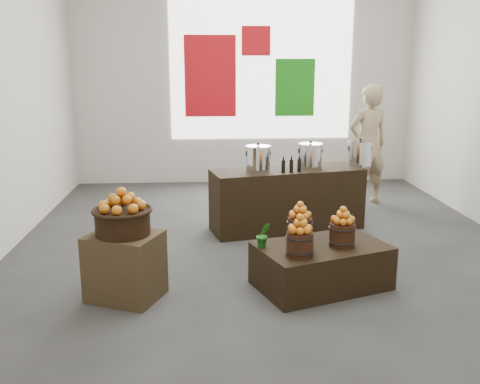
{
  "coord_description": "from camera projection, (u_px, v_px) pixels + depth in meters",
  "views": [
    {
      "loc": [
        -0.71,
        -6.1,
        2.14
      ],
      "look_at": [
        -0.33,
        -0.4,
        0.75
      ],
      "focal_mm": 40.0,
      "sensor_mm": 36.0,
      "label": 1
    }
  ],
  "objects": [
    {
      "name": "deco_red_upper",
      "position": [
        256.0,
        41.0,
        9.25
      ],
      "size": [
        0.5,
        0.04,
        0.5
      ],
      "primitive_type": "cube",
      "color": "#B70E14",
      "rests_on": "back_wall"
    },
    {
      "name": "apples_in_bucket_front_right",
      "position": [
        343.0,
        215.0,
        5.06
      ],
      "size": [
        0.18,
        0.18,
        0.16
      ],
      "primitive_type": null,
      "color": "#AD2105",
      "rests_on": "apple_bucket_front_right"
    },
    {
      "name": "deco_green_right",
      "position": [
        295.0,
        88.0,
        9.49
      ],
      "size": [
        0.7,
        0.04,
        1.0
      ],
      "primitive_type": "cube",
      "color": "#197A13",
      "rests_on": "back_wall"
    },
    {
      "name": "display_table",
      "position": [
        321.0,
        266.0,
        5.2
      ],
      "size": [
        1.41,
        1.13,
        0.42
      ],
      "primitive_type": "cube",
      "rotation": [
        0.0,
        0.0,
        0.35
      ],
      "color": "black",
      "rests_on": "ground"
    },
    {
      "name": "ground",
      "position": [
        265.0,
        244.0,
        6.47
      ],
      "size": [
        7.0,
        7.0,
        0.0
      ],
      "primitive_type": "plane",
      "color": "#3D3D3B",
      "rests_on": "ground"
    },
    {
      "name": "apples_in_basket",
      "position": [
        121.0,
        199.0,
        4.78
      ],
      "size": [
        0.39,
        0.39,
        0.21
      ],
      "primitive_type": null,
      "color": "#AD2105",
      "rests_on": "wicker_basket"
    },
    {
      "name": "stock_pot_right",
      "position": [
        359.0,
        154.0,
        7.12
      ],
      "size": [
        0.3,
        0.3,
        0.3
      ],
      "primitive_type": "cylinder",
      "color": "silver",
      "rests_on": "counter"
    },
    {
      "name": "shopper",
      "position": [
        367.0,
        145.0,
        8.11
      ],
      "size": [
        0.76,
        0.6,
        1.83
      ],
      "primitive_type": "imported",
      "rotation": [
        0.0,
        0.0,
        3.41
      ],
      "color": "#9B855F",
      "rests_on": "ground"
    },
    {
      "name": "apple_bucket_front_right",
      "position": [
        342.0,
        235.0,
        5.11
      ],
      "size": [
        0.24,
        0.24,
        0.23
      ],
      "primitive_type": "cylinder",
      "color": "#32180D",
      "rests_on": "display_table"
    },
    {
      "name": "back_opening",
      "position": [
        261.0,
        70.0,
        9.39
      ],
      "size": [
        3.2,
        0.02,
        2.4
      ],
      "primitive_type": "cube",
      "color": "white",
      "rests_on": "back_wall"
    },
    {
      "name": "herb_garnish_left",
      "position": [
        263.0,
        235.0,
        5.07
      ],
      "size": [
        0.15,
        0.13,
        0.25
      ],
      "primitive_type": "imported",
      "rotation": [
        0.0,
        0.0,
        0.19
      ],
      "color": "#1A6A16",
      "rests_on": "display_table"
    },
    {
      "name": "apple_bucket_front_left",
      "position": [
        300.0,
        244.0,
        4.84
      ],
      "size": [
        0.24,
        0.24,
        0.23
      ],
      "primitive_type": "cylinder",
      "color": "#32180D",
      "rests_on": "display_table"
    },
    {
      "name": "oil_cruets",
      "position": [
        293.0,
        163.0,
        6.67
      ],
      "size": [
        0.22,
        0.1,
        0.22
      ],
      "primitive_type": null,
      "rotation": [
        0.0,
        0.0,
        0.22
      ],
      "color": "black",
      "rests_on": "counter"
    },
    {
      "name": "counter",
      "position": [
        287.0,
        199.0,
        6.97
      ],
      "size": [
        2.04,
        1.03,
        0.8
      ],
      "primitive_type": "cube",
      "rotation": [
        0.0,
        0.0,
        0.22
      ],
      "color": "black",
      "rests_on": "ground"
    },
    {
      "name": "apples_in_bucket_rear",
      "position": [
        300.0,
        210.0,
        5.23
      ],
      "size": [
        0.18,
        0.18,
        0.16
      ],
      "primitive_type": null,
      "color": "#AD2105",
      "rests_on": "apple_bucket_rear"
    },
    {
      "name": "crate",
      "position": [
        125.0,
        266.0,
        4.93
      ],
      "size": [
        0.77,
        0.71,
        0.62
      ],
      "primitive_type": "cube",
      "rotation": [
        0.0,
        0.0,
        -0.4
      ],
      "color": "#4C3923",
      "rests_on": "ground"
    },
    {
      "name": "herb_garnish_right",
      "position": [
        342.0,
        224.0,
        5.38
      ],
      "size": [
        0.25,
        0.22,
        0.27
      ],
      "primitive_type": "imported",
      "rotation": [
        0.0,
        0.0,
        -0.06
      ],
      "color": "#1A6A16",
      "rests_on": "display_table"
    },
    {
      "name": "back_wall",
      "position": [
        244.0,
        70.0,
        9.39
      ],
      "size": [
        6.0,
        0.04,
        4.0
      ],
      "primitive_type": "cube",
      "color": "beige",
      "rests_on": "ground"
    },
    {
      "name": "stock_pot_center",
      "position": [
        310.0,
        156.0,
        6.93
      ],
      "size": [
        0.3,
        0.3,
        0.3
      ],
      "primitive_type": "cylinder",
      "color": "silver",
      "rests_on": "counter"
    },
    {
      "name": "deco_red_left",
      "position": [
        210.0,
        76.0,
        9.35
      ],
      "size": [
        0.9,
        0.04,
        1.4
      ],
      "primitive_type": "cube",
      "color": "#B70E14",
      "rests_on": "back_wall"
    },
    {
      "name": "wicker_basket",
      "position": [
        123.0,
        222.0,
        4.83
      ],
      "size": [
        0.5,
        0.5,
        0.23
      ],
      "primitive_type": "cylinder",
      "color": "black",
      "rests_on": "crate"
    },
    {
      "name": "apples_in_bucket_front_left",
      "position": [
        300.0,
        224.0,
        4.79
      ],
      "size": [
        0.18,
        0.18,
        0.16
      ],
      "primitive_type": null,
      "color": "#AD2105",
      "rests_on": "apple_bucket_front_left"
    },
    {
      "name": "stock_pot_left",
      "position": [
        258.0,
        159.0,
        6.73
      ],
      "size": [
        0.3,
        0.3,
        0.3
      ],
      "primitive_type": "cylinder",
      "color": "silver",
      "rests_on": "counter"
    },
    {
      "name": "apple_bucket_rear",
      "position": [
        300.0,
        229.0,
        5.28
      ],
      "size": [
        0.24,
        0.24,
        0.23
      ],
      "primitive_type": "cylinder",
      "color": "#32180D",
      "rests_on": "display_table"
    }
  ]
}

